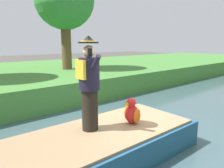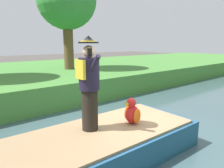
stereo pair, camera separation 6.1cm
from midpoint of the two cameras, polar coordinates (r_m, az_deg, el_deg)
The scene contains 7 objects.
ground_plane at distance 5.11m, azimuth 6.19°, elevation -17.18°, with size 80.00×80.00×0.00m, color #4C4742.
canal_water at distance 5.08m, azimuth 6.20°, elevation -16.69°, with size 6.51×48.00×0.10m, color #3D565B.
grass_bank_near at distance 12.09m, azimuth -23.37°, elevation 1.20°, with size 10.25×48.00×1.02m, color #478438.
boat at distance 4.38m, azimuth -2.52°, elevation -16.30°, with size 1.88×4.23×0.61m.
person_pirate at distance 4.04m, azimuth -5.85°, elevation -0.10°, with size 0.61×0.42×1.85m.
parrot_plush at distance 4.53m, azimuth 5.94°, elevation -7.77°, with size 0.36×0.34×0.57m.
tree_tall at distance 11.67m, azimuth -12.16°, elevation 21.52°, with size 3.06×3.06×5.12m.
Camera 2 is at (3.13, -3.22, 2.43)m, focal length 33.35 mm.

